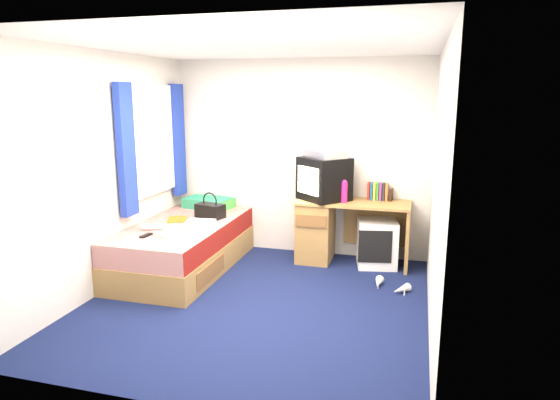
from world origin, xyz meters
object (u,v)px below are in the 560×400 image
(vcr, at_px, (325,154))
(water_bottle, at_px, (153,227))
(handbag, at_px, (210,210))
(storage_cube, at_px, (377,243))
(crt_tv, at_px, (324,179))
(bed, at_px, (184,247))
(desk, at_px, (330,228))
(magazine, at_px, (177,219))
(towel, at_px, (200,225))
(colour_swatch_fan, at_px, (161,236))
(aerosol_can, at_px, (341,191))
(remote_control, at_px, (146,235))
(pink_water_bottle, at_px, (344,193))
(picture_frame, at_px, (391,195))
(white_heels, at_px, (389,286))
(pillow, at_px, (209,203))

(vcr, relative_size, water_bottle, 2.32)
(handbag, bearing_deg, water_bottle, -105.24)
(storage_cube, height_order, crt_tv, crt_tv)
(crt_tv, xyz_separation_m, handbag, (-1.28, -0.41, -0.37))
(bed, xyz_separation_m, crt_tv, (1.47, 0.75, 0.73))
(bed, height_order, vcr, vcr)
(desk, relative_size, magazine, 4.64)
(bed, height_order, towel, towel)
(crt_tv, bearing_deg, colour_swatch_fan, -97.02)
(storage_cube, bearing_deg, magazine, -176.45)
(crt_tv, xyz_separation_m, towel, (-1.17, -0.93, -0.41))
(aerosol_can, height_order, remote_control, aerosol_can)
(water_bottle, xyz_separation_m, remote_control, (0.06, -0.24, -0.03))
(desk, height_order, storage_cube, desk)
(vcr, xyz_separation_m, colour_swatch_fan, (-1.44, -1.30, -0.75))
(vcr, relative_size, towel, 1.60)
(vcr, bearing_deg, towel, -96.61)
(crt_tv, relative_size, towel, 2.37)
(handbag, bearing_deg, magazine, -133.37)
(pink_water_bottle, distance_m, towel, 1.68)
(handbag, bearing_deg, colour_swatch_fan, -85.51)
(picture_frame, bearing_deg, remote_control, -139.11)
(storage_cube, height_order, water_bottle, water_bottle)
(magazine, bearing_deg, aerosol_can, 21.42)
(bed, xyz_separation_m, remote_control, (-0.13, -0.57, 0.28))
(magazine, bearing_deg, remote_control, -89.51)
(pink_water_bottle, distance_m, handbag, 1.59)
(pink_water_bottle, height_order, colour_swatch_fan, pink_water_bottle)
(bed, bearing_deg, pink_water_bottle, 20.75)
(picture_frame, bearing_deg, white_heels, -76.61)
(crt_tv, distance_m, picture_frame, 0.81)
(pink_water_bottle, xyz_separation_m, remote_control, (-1.86, -1.23, -0.32))
(colour_swatch_fan, bearing_deg, white_heels, 13.34)
(aerosol_can, xyz_separation_m, remote_control, (-1.79, -1.41, -0.29))
(picture_frame, height_order, towel, picture_frame)
(crt_tv, bearing_deg, handbag, -121.36)
(aerosol_can, distance_m, towel, 1.72)
(remote_control, relative_size, white_heels, 0.41)
(towel, bearing_deg, vcr, 38.55)
(pillow, distance_m, vcr, 1.67)
(pillow, bearing_deg, storage_cube, -2.79)
(desk, relative_size, storage_cube, 2.37)
(vcr, height_order, water_bottle, vcr)
(pink_water_bottle, relative_size, water_bottle, 1.17)
(vcr, relative_size, handbag, 1.27)
(picture_frame, xyz_separation_m, white_heels, (0.07, -0.91, -0.78))
(towel, height_order, colour_swatch_fan, towel)
(pillow, relative_size, water_bottle, 2.97)
(bed, relative_size, colour_swatch_fan, 9.09)
(bed, relative_size, crt_tv, 2.91)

